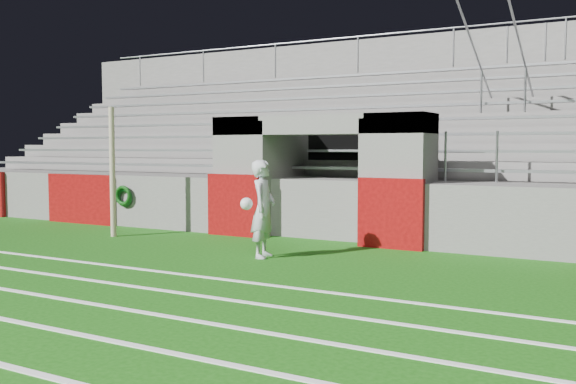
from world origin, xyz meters
The scene contains 5 objects.
ground centered at (0.00, 0.00, 0.00)m, with size 90.00×90.00×0.00m, color #144D0C.
field_post centered at (-4.03, 1.58, 1.40)m, with size 0.12×0.12×2.80m, color tan.
stadium_structure centered at (0.00, 7.97, 1.49)m, with size 26.00×8.48×5.42m.
goalkeeper_with_ball centered at (0.20, 0.91, 0.86)m, with size 0.61×0.70×1.71m.
hose_coil centered at (-5.01, 2.92, 0.75)m, with size 0.49×0.14×0.54m.
Camera 1 is at (6.07, -8.60, 1.93)m, focal length 40.00 mm.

